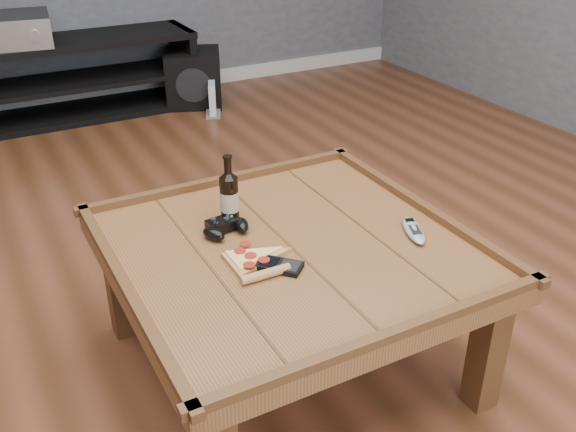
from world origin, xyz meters
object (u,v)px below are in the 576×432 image
game_controller (226,227)px  coffee_table (290,263)px  smartphone (280,266)px  remote_control (414,230)px  beer_bottle (229,197)px  av_receiver (6,30)px  media_console (85,77)px  game_console (213,101)px  pizza_slice (253,261)px  subwoofer (194,78)px

game_controller → coffee_table: bearing=-55.0°
smartphone → remote_control: remote_control is taller
beer_bottle → remote_control: 0.57m
smartphone → av_receiver: size_ratio=0.25×
game_controller → av_receiver: bearing=90.0°
media_console → av_receiver: av_receiver is taller
remote_control → game_console: (0.34, 2.47, -0.37)m
smartphone → av_receiver: (-0.32, 2.84, 0.13)m
media_console → remote_control: 2.90m
beer_bottle → pizza_slice: 0.26m
remote_control → subwoofer: (0.33, 2.75, -0.28)m
smartphone → pizza_slice: bearing=92.7°
smartphone → game_console: bearing=29.9°
remote_control → av_receiver: size_ratio=0.32×
smartphone → game_console: (0.79, 2.44, -0.36)m
coffee_table → av_receiver: av_receiver is taller
av_receiver → game_controller: bearing=-76.3°
beer_bottle → game_console: size_ratio=1.05×
game_controller → game_console: 2.38m
media_console → game_controller: bearing=-93.0°
pizza_slice → smartphone: 0.08m
pizza_slice → subwoofer: pizza_slice is taller
media_console → game_console: media_console is taller
game_controller → pizza_slice: 0.19m
subwoofer → smartphone: bearing=-84.0°
beer_bottle → game_console: bearing=69.4°
beer_bottle → pizza_slice: beer_bottle is taller
av_receiver → subwoofer: 1.17m
pizza_slice → game_console: 2.56m
beer_bottle → game_console: 2.33m
remote_control → coffee_table: bearing=-176.3°
pizza_slice → beer_bottle: bearing=81.2°
av_receiver → subwoofer: bearing=1.7°
pizza_slice → av_receiver: (-0.27, 2.78, 0.13)m
pizza_slice → subwoofer: 2.80m
coffee_table → beer_bottle: size_ratio=4.59×
game_console → media_console: bearing=173.0°
av_receiver → subwoofer: (1.09, -0.11, -0.41)m
media_console → pizza_slice: size_ratio=5.41×
media_console → game_controller: (-0.14, -2.59, 0.22)m
media_console → smartphone: size_ratio=10.27×
game_controller → pizza_slice: (-0.00, -0.19, -0.01)m
smartphone → game_console: smartphone is taller
remote_control → game_controller: bearing=172.9°
coffee_table → game_controller: 0.22m
media_console → smartphone: 2.85m
coffee_table → subwoofer: bearing=75.3°
coffee_table → game_console: (0.71, 2.35, -0.29)m
game_controller → remote_control: game_controller is taller
beer_bottle → remote_control: beer_bottle is taller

